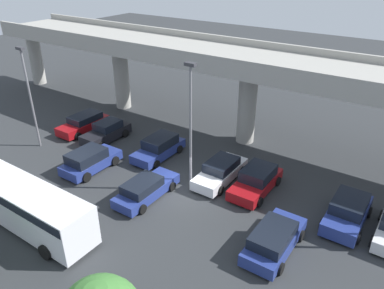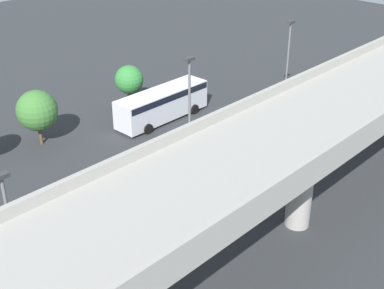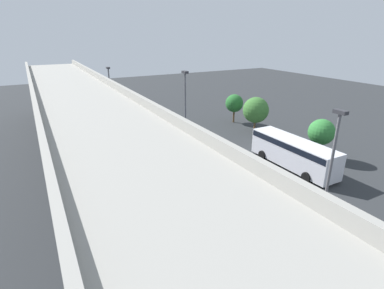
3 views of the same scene
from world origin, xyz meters
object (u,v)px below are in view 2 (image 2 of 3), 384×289
parked_car_8 (101,243)px  parked_car_5 (203,185)px  parked_car_3 (258,155)px  parked_car_4 (184,148)px  lamp_post_mid_lot (189,111)px  lamp_post_by_overpass (288,60)px  tree_front_left (129,80)px  lamp_post_near_aisle (12,235)px  parked_car_0 (320,120)px  tree_front_centre (37,111)px  parked_car_6 (177,201)px  parked_car_1 (298,130)px  parked_car_9 (63,268)px  parked_car_2 (236,125)px  parked_car_7 (90,194)px  shuttle_bus (162,102)px

parked_car_8 → parked_car_5: bearing=-89.1°
parked_car_3 → parked_car_4: parked_car_3 is taller
lamp_post_mid_lot → lamp_post_by_overpass: (-13.86, -1.72, -0.29)m
parked_car_4 → tree_front_left: (-3.17, -9.76, 2.04)m
lamp_post_near_aisle → parked_car_0: bearing=-178.5°
tree_front_centre → parked_car_6: bearing=92.9°
parked_car_1 → parked_car_9: (22.23, 0.32, -0.02)m
parked_car_1 → parked_car_2: 4.91m
tree_front_centre → parked_car_2: bearing=140.3°
parked_car_0 → lamp_post_by_overpass: (-0.74, -4.07, 4.01)m
parked_car_8 → parked_car_9: size_ratio=1.03×
lamp_post_mid_lot → tree_front_centre: 12.80m
parked_car_0 → lamp_post_near_aisle: lamp_post_near_aisle is taller
parked_car_9 → tree_front_centre: bearing=-28.5°
parked_car_1 → lamp_post_by_overpass: 6.72m
lamp_post_near_aisle → tree_front_left: size_ratio=1.94×
parked_car_1 → parked_car_7: bearing=75.4°
parked_car_1 → parked_car_2: parked_car_2 is taller
parked_car_2 → tree_front_centre: (11.85, -9.85, 2.05)m
parked_car_5 → parked_car_9: (11.10, 0.33, 0.02)m
parked_car_0 → parked_car_9: (25.23, 0.15, -0.00)m
parked_car_5 → parked_car_9: bearing=91.7°
parked_car_6 → tree_front_left: tree_front_left is taller
lamp_post_near_aisle → tree_front_left: lamp_post_near_aisle is taller
parked_car_3 → parked_car_8: (14.13, -0.13, 0.04)m
shuttle_bus → tree_front_centre: (9.68, -3.54, 1.26)m
parked_car_2 → tree_front_left: size_ratio=1.12×
parked_car_2 → lamp_post_near_aisle: size_ratio=0.58×
parked_car_1 → lamp_post_mid_lot: size_ratio=0.51×
parked_car_5 → parked_car_7: (5.85, -4.41, 0.03)m
parked_car_2 → parked_car_6: (11.14, 4.40, -0.03)m
parked_car_0 → parked_car_5: bearing=89.3°
parked_car_9 → tree_front_left: size_ratio=1.09×
parked_car_4 → tree_front_centre: bearing=-146.7°
parked_car_4 → lamp_post_by_overpass: lamp_post_by_overpass is taller
parked_car_7 → parked_car_2: bearing=89.0°
parked_car_3 → tree_front_left: tree_front_left is taller
parked_car_1 → parked_car_7: (16.98, -4.42, -0.01)m
parked_car_0 → shuttle_bus: (7.77, -10.66, 0.85)m
tree_front_centre → lamp_post_near_aisle: bearing=55.1°
parked_car_1 → parked_car_5: parked_car_1 is taller
parked_car_9 → lamp_post_near_aisle: size_ratio=0.56×
lamp_post_mid_lot → tree_front_left: (-5.05, -12.15, -2.31)m
parked_car_9 → tree_front_centre: 16.46m
parked_car_0 → parked_car_5: size_ratio=0.97×
parked_car_1 → parked_car_9: bearing=90.8°
parked_car_3 → lamp_post_by_overpass: 10.86m
parked_car_8 → parked_car_9: (2.63, 0.21, -0.07)m
parked_car_9 → tree_front_left: tree_front_left is taller
parked_car_9 → parked_car_1: bearing=-89.2°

